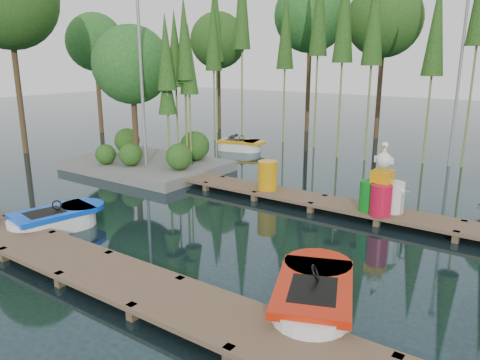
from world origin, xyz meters
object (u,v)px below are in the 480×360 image
Objects in this scene: boat_red at (314,299)px; boat_yellow_far at (240,145)px; island at (143,91)px; boat_blue at (55,221)px; drum_cluster at (382,192)px; yellow_barrel at (268,175)px.

boat_yellow_far is (-9.92, 11.62, -0.02)m from boat_red.
boat_yellow_far is (1.06, 5.26, -2.92)m from island.
boat_red is 15.28m from boat_yellow_far.
boat_blue is at bearing -62.81° from island.
island is at bearing 127.83° from boat_blue.
drum_cluster is at bearing 75.05° from boat_red.
drum_cluster reaches higher than boat_blue.
drum_cluster is at bearing -5.23° from island.
boat_yellow_far is at bearing 131.86° from yellow_barrel.
island is at bearing 173.05° from yellow_barrel.
boat_blue is at bearing 159.51° from boat_red.
island is at bearing 127.92° from boat_red.
boat_blue is 1.04× the size of boat_yellow_far.
island is 10.60m from drum_cluster.
drum_cluster is (3.83, -0.15, 0.11)m from yellow_barrel.
boat_blue is (3.37, -6.56, -2.93)m from island.
boat_red is 7.17m from yellow_barrel.
yellow_barrel is 0.48× the size of drum_cluster.
boat_blue is 8.95m from drum_cluster.
boat_yellow_far is 2.82× the size of yellow_barrel.
drum_cluster is (9.25, -6.21, 0.62)m from boat_yellow_far.
island reaches higher than drum_cluster.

